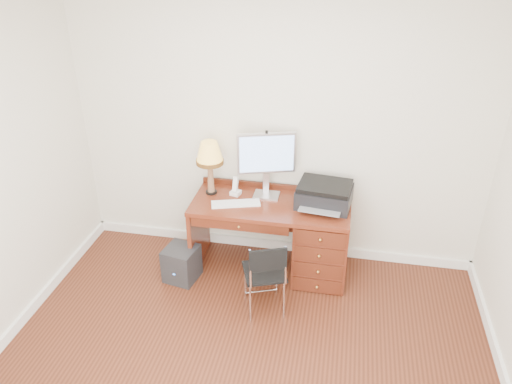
% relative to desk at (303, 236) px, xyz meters
% --- Properties ---
extents(ground, '(4.00, 4.00, 0.00)m').
position_rel_desk_xyz_m(ground, '(-0.32, -1.40, -0.41)').
color(ground, '#3D190D').
rests_on(ground, ground).
extents(room_shell, '(4.00, 4.00, 4.00)m').
position_rel_desk_xyz_m(room_shell, '(-0.32, -0.77, -0.36)').
color(room_shell, silver).
rests_on(room_shell, ground).
extents(desk, '(1.50, 0.67, 0.75)m').
position_rel_desk_xyz_m(desk, '(0.00, 0.00, 0.00)').
color(desk, maroon).
rests_on(desk, ground).
extents(monitor, '(0.54, 0.26, 0.64)m').
position_rel_desk_xyz_m(monitor, '(-0.39, 0.16, 0.74)').
color(monitor, silver).
rests_on(monitor, desk).
extents(keyboard, '(0.48, 0.26, 0.02)m').
position_rel_desk_xyz_m(keyboard, '(-0.64, -0.09, 0.35)').
color(keyboard, white).
rests_on(keyboard, desk).
extents(mouse_pad, '(0.20, 0.20, 0.04)m').
position_rel_desk_xyz_m(mouse_pad, '(0.16, -0.03, 0.35)').
color(mouse_pad, black).
rests_on(mouse_pad, desk).
extents(printer, '(0.54, 0.44, 0.22)m').
position_rel_desk_xyz_m(printer, '(0.17, 0.06, 0.45)').
color(printer, black).
rests_on(printer, desk).
extents(leg_lamp, '(0.26, 0.26, 0.54)m').
position_rel_desk_xyz_m(leg_lamp, '(-0.93, 0.09, 0.73)').
color(leg_lamp, black).
rests_on(leg_lamp, desk).
extents(phone, '(0.11, 0.11, 0.19)m').
position_rel_desk_xyz_m(phone, '(-0.69, 0.10, 0.39)').
color(phone, white).
rests_on(phone, desk).
extents(pen_cup, '(0.07, 0.07, 0.09)m').
position_rel_desk_xyz_m(pen_cup, '(0.04, 0.19, 0.38)').
color(pen_cup, black).
rests_on(pen_cup, desk).
extents(chair, '(0.45, 0.46, 0.75)m').
position_rel_desk_xyz_m(chair, '(-0.28, -0.65, 0.04)').
color(chair, black).
rests_on(chair, ground).
extents(equipment_box, '(0.35, 0.35, 0.35)m').
position_rel_desk_xyz_m(equipment_box, '(-1.14, -0.34, -0.24)').
color(equipment_box, black).
rests_on(equipment_box, ground).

